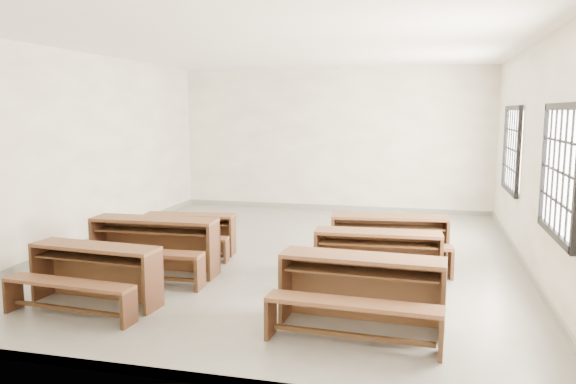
% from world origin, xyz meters
% --- Properties ---
extents(room, '(8.50, 8.50, 3.20)m').
position_xyz_m(room, '(0.09, 0.00, 2.14)').
color(room, gray).
rests_on(room, ground).
extents(desk_set_0, '(1.62, 0.93, 0.70)m').
position_xyz_m(desk_set_0, '(-1.64, -2.76, 0.41)').
color(desk_set_0, brown).
rests_on(desk_set_0, ground).
extents(desk_set_1, '(1.78, 0.98, 0.79)m').
position_xyz_m(desk_set_1, '(-1.54, -1.48, 0.46)').
color(desk_set_1, brown).
rests_on(desk_set_1, ground).
extents(desk_set_2, '(1.49, 0.90, 0.64)m').
position_xyz_m(desk_set_2, '(-1.52, -0.32, 0.37)').
color(desk_set_2, brown).
rests_on(desk_set_2, ground).
extents(desk_set_3, '(1.74, 0.97, 0.76)m').
position_xyz_m(desk_set_3, '(1.45, -2.73, 0.44)').
color(desk_set_3, brown).
rests_on(desk_set_3, ground).
extents(desk_set_4, '(1.65, 0.92, 0.72)m').
position_xyz_m(desk_set_4, '(1.49, -1.29, 0.42)').
color(desk_set_4, brown).
rests_on(desk_set_4, ground).
extents(desk_set_5, '(1.75, 1.05, 0.75)m').
position_xyz_m(desk_set_5, '(1.57, -0.29, 0.43)').
color(desk_set_5, brown).
rests_on(desk_set_5, ground).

